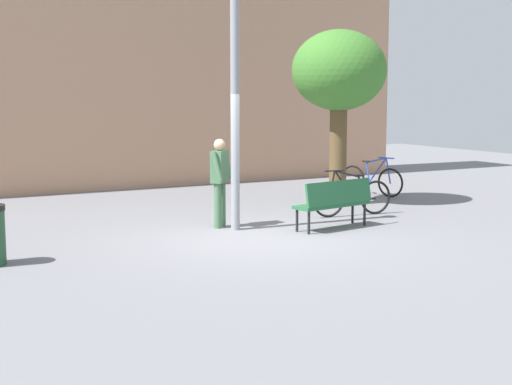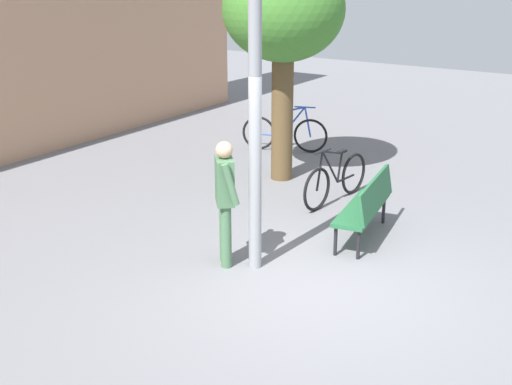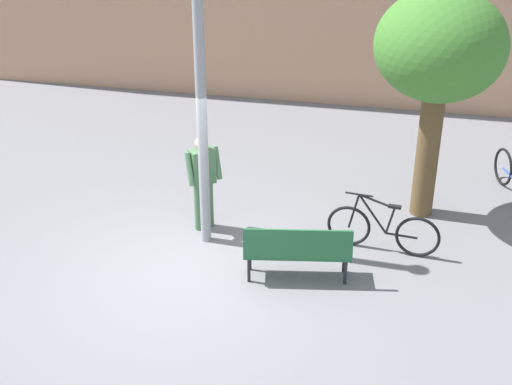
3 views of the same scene
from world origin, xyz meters
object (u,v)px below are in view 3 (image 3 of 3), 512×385
at_px(plaza_tree, 440,50).
at_px(bicycle_black, 382,230).
at_px(person_by_lamppost, 203,177).
at_px(lamppost, 201,98).
at_px(park_bench, 298,249).

height_order(plaza_tree, bicycle_black, plaza_tree).
bearing_deg(plaza_tree, person_by_lamppost, -160.07).
bearing_deg(lamppost, bicycle_black, 5.41).
relative_size(person_by_lamppost, plaza_tree, 0.43).
distance_m(person_by_lamppost, plaza_tree, 4.29).
bearing_deg(plaza_tree, lamppost, -154.15).
bearing_deg(plaza_tree, bicycle_black, -113.60).
distance_m(person_by_lamppost, park_bench, 2.19).
xyz_separation_m(person_by_lamppost, park_bench, (1.78, -1.21, -0.42)).
height_order(lamppost, bicycle_black, lamppost).
xyz_separation_m(park_bench, bicycle_black, (1.19, 1.10, -0.16)).
bearing_deg(park_bench, plaza_tree, 54.22).
height_order(person_by_lamppost, park_bench, person_by_lamppost).
bearing_deg(person_by_lamppost, bicycle_black, -2.02).
bearing_deg(park_bench, person_by_lamppost, 145.86).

